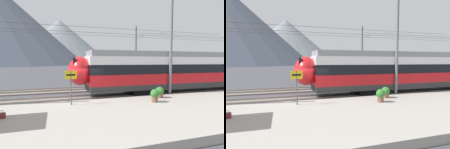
# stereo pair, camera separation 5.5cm
# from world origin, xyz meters

# --- Properties ---
(ground_plane) EXTENTS (400.00, 400.00, 0.00)m
(ground_plane) POSITION_xyz_m (0.00, 0.00, 0.00)
(ground_plane) COLOR #424247
(platform_slab) EXTENTS (120.00, 7.30, 0.39)m
(platform_slab) POSITION_xyz_m (0.00, -4.70, 0.20)
(platform_slab) COLOR #A39E93
(platform_slab) RESTS_ON ground
(track_near) EXTENTS (120.00, 3.00, 0.28)m
(track_near) POSITION_xyz_m (0.00, 0.86, 0.07)
(track_near) COLOR slate
(track_near) RESTS_ON ground
(track_far) EXTENTS (120.00, 3.00, 0.28)m
(track_far) POSITION_xyz_m (0.00, 5.68, 0.07)
(track_far) COLOR slate
(track_far) RESTS_ON ground
(train_near_platform) EXTENTS (27.69, 2.86, 4.27)m
(train_near_platform) POSITION_xyz_m (12.86, 0.86, 2.23)
(train_near_platform) COLOR #2D2D30
(train_near_platform) RESTS_ON track_near
(catenary_mast_mid) EXTENTS (41.40, 1.82, 8.31)m
(catenary_mast_mid) POSITION_xyz_m (6.93, -0.56, 4.25)
(catenary_mast_mid) COLOR slate
(catenary_mast_mid) RESTS_ON ground
(catenary_mast_far_side) EXTENTS (41.40, 2.23, 7.34)m
(catenary_mast_far_side) POSITION_xyz_m (7.70, 7.46, 3.89)
(catenary_mast_far_side) COLOR slate
(catenary_mast_far_side) RESTS_ON ground
(platform_sign) EXTENTS (0.70, 0.08, 2.07)m
(platform_sign) POSITION_xyz_m (-1.16, -2.18, 1.91)
(platform_sign) COLOR #59595B
(platform_sign) RESTS_ON platform_slab
(handbag_beside_passenger) EXTENTS (0.32, 0.18, 0.39)m
(handbag_beside_passenger) POSITION_xyz_m (-4.47, -3.92, 0.53)
(handbag_beside_passenger) COLOR maroon
(handbag_beside_passenger) RESTS_ON platform_slab
(potted_plant_platform_edge) EXTENTS (0.61, 0.61, 0.79)m
(potted_plant_platform_edge) POSITION_xyz_m (5.12, -1.98, 0.82)
(potted_plant_platform_edge) COLOR brown
(potted_plant_platform_edge) RESTS_ON platform_slab
(potted_plant_by_shelter) EXTENTS (0.57, 0.57, 0.84)m
(potted_plant_by_shelter) POSITION_xyz_m (4.05, -3.09, 0.87)
(potted_plant_by_shelter) COLOR brown
(potted_plant_by_shelter) RESTS_ON platform_slab
(mountain_central_peak) EXTENTS (122.24, 122.24, 51.27)m
(mountain_central_peak) POSITION_xyz_m (4.63, 209.81, 25.63)
(mountain_central_peak) COLOR slate
(mountain_central_peak) RESTS_ON ground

